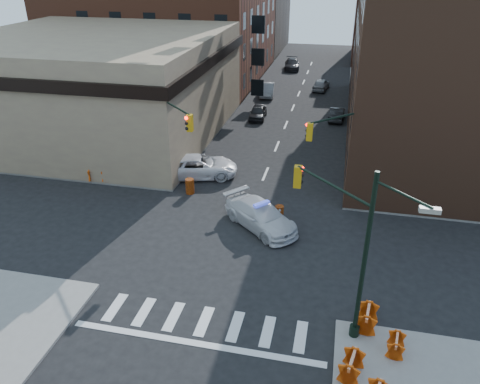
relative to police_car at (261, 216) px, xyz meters
The scene contains 28 objects.
ground 2.51m from the police_car, 115.72° to the right, with size 140.00×140.00×0.00m, color black.
sidewalk_nw 38.92m from the police_car, 128.14° to the left, with size 34.00×54.50×0.15m, color gray.
bank_building 23.34m from the police_car, 141.47° to the left, with size 22.00×22.00×9.00m, color #928160.
commercial_row_ne 24.42m from the police_car, 59.55° to the left, with size 14.00×34.00×14.00m, color #533221.
filler_nw 62.65m from the police_car, 105.88° to the left, with size 20.00×18.00×16.00m, color brown.
filler_ne 57.58m from the police_car, 76.93° to the left, with size 16.00×16.00×12.00m, color brown.
signal_pole_se 9.91m from the police_car, 56.85° to the right, with size 5.40×5.27×8.00m.
signal_pole_nw 8.37m from the police_car, 155.10° to the left, with size 3.58×3.67×8.00m.
signal_pole_ne 6.77m from the police_car, 33.75° to the left, with size 3.67×3.58×8.00m.
tree_ne_near 24.87m from the police_car, 74.83° to the left, with size 3.00×3.00×4.85m.
tree_ne_far 32.62m from the police_car, 78.52° to the left, with size 3.00×3.00×4.85m.
police_car is the anchor object (origin of this frame).
pickup 8.73m from the police_car, 133.44° to the left, with size 2.76×5.98×1.66m, color silver.
parked_car_wnear 21.67m from the police_car, 101.07° to the left, with size 1.58×3.92×1.34m, color black.
parked_car_wfar 30.41m from the police_car, 98.81° to the left, with size 1.57×4.50×1.48m, color gray.
parked_car_wdeep 45.39m from the police_car, 94.46° to the left, with size 2.08×5.12×1.49m, color black.
parked_car_enear 22.90m from the police_car, 80.39° to the left, with size 1.40×4.00×1.32m, color black.
parked_car_efar 34.19m from the police_car, 87.54° to the left, with size 1.69×4.20×1.43m, color gray.
pedestrian_a 12.08m from the police_car, 161.37° to the left, with size 0.60×0.39×1.64m, color black.
pedestrian_b 13.82m from the police_car, 150.58° to the left, with size 0.79×0.61×1.62m, color black.
pedestrian_c 15.75m from the police_car, 152.98° to the left, with size 1.14×0.47×1.94m, color #202630.
barrel_road 1.57m from the police_car, 48.83° to the left, with size 0.55×0.55×0.97m, color #CC5C09.
barrel_bank 6.71m from the police_car, 148.94° to the left, with size 0.61×0.61×1.10m, color #CF5D09.
barricade_se_a 10.06m from the police_car, 51.22° to the right, with size 1.38×0.69×1.03m, color #C65009, non-canonical shape.
barricade_se_b 11.81m from the police_car, 50.75° to the right, with size 1.11×0.55×0.83m, color #D95D0A, non-canonical shape.
barricade_se_c 12.18m from the police_car, 62.42° to the right, with size 1.32×0.66×0.99m, color #D25009, non-canonical shape.
barricade_nw_a 9.70m from the police_car, 142.84° to the left, with size 1.16×0.58×0.87m, color #CF6B09, non-canonical shape.
barricade_nw_b 13.53m from the police_car, 164.35° to the left, with size 1.33×0.66×1.00m, color orange, non-canonical shape.
Camera 1 is at (5.26, -22.69, 15.29)m, focal length 35.00 mm.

